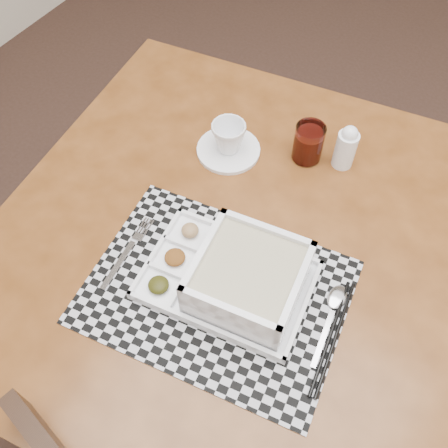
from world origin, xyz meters
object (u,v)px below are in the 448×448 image
at_px(serving_tray, 242,279).
at_px(cup, 229,137).
at_px(juice_glass, 308,144).
at_px(creamer_bottle, 346,147).
at_px(dining_table, 244,259).

distance_m(serving_tray, cup, 0.37).
height_order(juice_glass, creamer_bottle, creamer_bottle).
distance_m(dining_table, creamer_bottle, 0.34).
bearing_deg(juice_glass, dining_table, -91.31).
distance_m(dining_table, serving_tray, 0.17).
distance_m(serving_tray, creamer_bottle, 0.41).
xyz_separation_m(serving_tray, juice_glass, (-0.05, 0.38, -0.00)).
height_order(serving_tray, juice_glass, serving_tray).
height_order(dining_table, cup, cup).
bearing_deg(serving_tray, dining_table, 116.60).
distance_m(dining_table, cup, 0.28).
height_order(cup, creamer_bottle, creamer_bottle).
xyz_separation_m(dining_table, juice_glass, (0.01, 0.27, 0.12)).
distance_m(cup, creamer_bottle, 0.27).
relative_size(serving_tray, juice_glass, 3.66).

